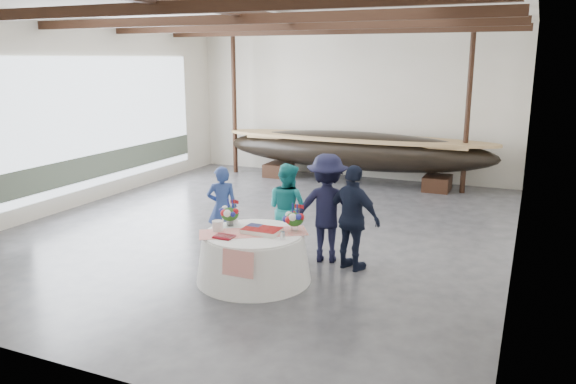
% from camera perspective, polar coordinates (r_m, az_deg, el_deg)
% --- Properties ---
extents(floor, '(10.00, 12.00, 0.01)m').
position_cam_1_polar(floor, '(12.16, -2.35, -3.58)').
color(floor, '#3D3D42').
rests_on(floor, ground).
extents(wall_back, '(10.00, 0.02, 4.50)m').
position_cam_1_polar(wall_back, '(17.27, 6.44, 9.02)').
color(wall_back, silver).
rests_on(wall_back, ground).
extents(wall_front, '(10.00, 0.02, 4.50)m').
position_cam_1_polar(wall_front, '(6.90, -24.93, 1.25)').
color(wall_front, silver).
rests_on(wall_front, ground).
extents(wall_left, '(0.02, 12.00, 4.50)m').
position_cam_1_polar(wall_left, '(14.60, -20.53, 7.46)').
color(wall_left, silver).
rests_on(wall_left, ground).
extents(wall_right, '(0.02, 12.00, 4.50)m').
position_cam_1_polar(wall_right, '(10.52, 22.93, 5.24)').
color(wall_right, silver).
rests_on(wall_right, ground).
extents(ceiling, '(10.00, 12.00, 0.01)m').
position_cam_1_polar(ceiling, '(11.66, -2.57, 18.06)').
color(ceiling, white).
rests_on(ceiling, wall_back).
extents(pavilion_structure, '(9.80, 11.76, 4.50)m').
position_cam_1_polar(pavilion_structure, '(12.41, -0.74, 15.50)').
color(pavilion_structure, black).
rests_on(pavilion_structure, ground).
extents(open_bay, '(0.03, 7.00, 3.20)m').
position_cam_1_polar(open_bay, '(15.34, -17.67, 6.33)').
color(open_bay, silver).
rests_on(open_bay, ground).
extents(longboat_display, '(8.03, 1.61, 1.51)m').
position_cam_1_polar(longboat_display, '(16.39, 6.72, 4.23)').
color(longboat_display, black).
rests_on(longboat_display, ground).
extents(banquet_table, '(1.88, 1.88, 0.81)m').
position_cam_1_polar(banquet_table, '(9.25, -3.51, -6.53)').
color(banquet_table, white).
rests_on(banquet_table, ground).
extents(tabletop_items, '(1.77, 1.39, 0.40)m').
position_cam_1_polar(tabletop_items, '(9.24, -3.18, -2.94)').
color(tabletop_items, red).
rests_on(tabletop_items, banquet_table).
extents(guest_woman_blue, '(0.69, 0.62, 1.59)m').
position_cam_1_polar(guest_woman_blue, '(10.75, -6.70, -1.55)').
color(guest_woman_blue, navy).
rests_on(guest_woman_blue, ground).
extents(guest_woman_teal, '(0.99, 0.88, 1.70)m').
position_cam_1_polar(guest_woman_teal, '(10.39, -0.05, -1.67)').
color(guest_woman_teal, teal).
rests_on(guest_woman_teal, ground).
extents(guest_man_left, '(1.40, 1.02, 1.94)m').
position_cam_1_polar(guest_man_left, '(9.96, 3.99, -1.64)').
color(guest_man_left, black).
rests_on(guest_man_left, ground).
extents(guest_man_right, '(1.16, 0.79, 1.83)m').
position_cam_1_polar(guest_man_right, '(9.59, 6.64, -2.66)').
color(guest_man_right, black).
rests_on(guest_man_right, ground).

